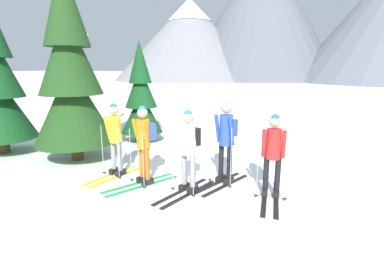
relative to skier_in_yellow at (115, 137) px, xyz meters
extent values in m
plane|color=white|center=(1.75, -0.13, -0.94)|extent=(400.00, 400.00, 0.00)
cube|color=yellow|center=(0.08, -0.12, -0.93)|extent=(0.56, 1.55, 0.02)
cube|color=yellow|center=(-0.13, -0.05, -0.93)|extent=(0.56, 1.55, 0.02)
cube|color=black|center=(0.11, -0.02, -0.86)|extent=(0.18, 0.28, 0.12)
cylinder|color=gray|center=(0.11, -0.02, -0.41)|extent=(0.11, 0.11, 0.81)
cube|color=black|center=(-0.10, 0.04, -0.86)|extent=(0.18, 0.28, 0.12)
cylinder|color=gray|center=(-0.10, 0.04, -0.41)|extent=(0.11, 0.11, 0.81)
cylinder|color=yellow|center=(0.00, 0.01, 0.18)|extent=(0.28, 0.28, 0.61)
sphere|color=tan|center=(0.00, 0.01, 0.63)|extent=(0.22, 0.22, 0.22)
sphere|color=#1E6B7A|center=(0.00, 0.01, 0.69)|extent=(0.17, 0.17, 0.17)
cylinder|color=yellow|center=(0.16, -0.10, 0.19)|extent=(0.14, 0.21, 0.58)
cylinder|color=yellow|center=(-0.19, 0.01, 0.19)|extent=(0.14, 0.21, 0.58)
cylinder|color=#A5A5AD|center=(0.21, -0.24, -0.33)|extent=(0.02, 0.02, 1.22)
cylinder|color=black|center=(0.21, -0.24, -0.88)|extent=(0.07, 0.07, 0.01)
cylinder|color=#A5A5AD|center=(-0.31, -0.08, -0.33)|extent=(0.02, 0.02, 1.22)
cylinder|color=black|center=(-0.31, -0.08, -0.88)|extent=(0.07, 0.07, 0.01)
cube|color=green|center=(0.91, -0.43, -0.93)|extent=(1.02, 1.52, 0.02)
cube|color=green|center=(0.73, -0.31, -0.93)|extent=(1.02, 1.52, 0.02)
cube|color=black|center=(0.96, -0.34, -0.86)|extent=(0.23, 0.28, 0.12)
cylinder|color=#B76019|center=(0.96, -0.34, -0.41)|extent=(0.11, 0.11, 0.82)
cube|color=black|center=(0.78, -0.22, -0.86)|extent=(0.23, 0.28, 0.12)
cylinder|color=#B76019|center=(0.78, -0.22, -0.41)|extent=(0.11, 0.11, 0.82)
cylinder|color=orange|center=(0.87, -0.28, 0.19)|extent=(0.28, 0.28, 0.62)
sphere|color=tan|center=(0.87, -0.28, 0.64)|extent=(0.22, 0.22, 0.22)
sphere|color=#1E6B7A|center=(0.87, -0.28, 0.71)|extent=(0.17, 0.17, 0.17)
cylinder|color=orange|center=(0.99, -0.43, 0.21)|extent=(0.17, 0.21, 0.59)
cylinder|color=orange|center=(0.69, -0.24, 0.21)|extent=(0.17, 0.21, 0.59)
cylinder|color=#A5A5AD|center=(1.00, -0.58, -0.32)|extent=(0.02, 0.02, 1.23)
cylinder|color=black|center=(1.00, -0.58, -0.88)|extent=(0.07, 0.07, 0.01)
cylinder|color=#A5A5AD|center=(0.55, -0.29, -0.32)|extent=(0.02, 0.02, 1.23)
cylinder|color=black|center=(0.55, -0.29, -0.88)|extent=(0.07, 0.07, 0.01)
cube|color=#384C99|center=(0.96, -0.14, 0.22)|extent=(0.31, 0.27, 0.36)
cube|color=black|center=(1.98, -0.51, -0.93)|extent=(0.67, 1.59, 0.02)
cube|color=black|center=(1.77, -0.44, -0.93)|extent=(0.67, 1.59, 0.02)
cube|color=black|center=(2.01, -0.42, -0.86)|extent=(0.19, 0.28, 0.12)
cylinder|color=gray|center=(2.01, -0.42, -0.42)|extent=(0.11, 0.11, 0.81)
cube|color=black|center=(1.81, -0.34, -0.86)|extent=(0.19, 0.28, 0.12)
cylinder|color=gray|center=(1.81, -0.34, -0.42)|extent=(0.11, 0.11, 0.81)
cylinder|color=white|center=(1.91, -0.38, 0.17)|extent=(0.28, 0.28, 0.60)
sphere|color=tan|center=(1.91, -0.38, 0.61)|extent=(0.22, 0.22, 0.22)
sphere|color=#1E6B7A|center=(1.91, -0.38, 0.68)|extent=(0.16, 0.16, 0.16)
cylinder|color=white|center=(2.06, -0.50, 0.18)|extent=(0.14, 0.21, 0.57)
cylinder|color=white|center=(1.72, -0.37, 0.18)|extent=(0.14, 0.21, 0.57)
cylinder|color=#A5A5AD|center=(2.10, -0.64, -0.34)|extent=(0.02, 0.02, 1.21)
cylinder|color=black|center=(2.10, -0.64, -0.88)|extent=(0.07, 0.07, 0.01)
cylinder|color=#A5A5AD|center=(1.60, -0.45, -0.34)|extent=(0.02, 0.02, 1.21)
cylinder|color=black|center=(1.60, -0.45, -0.88)|extent=(0.07, 0.07, 0.01)
cube|color=black|center=(1.97, -0.22, 0.20)|extent=(0.30, 0.24, 0.36)
cube|color=black|center=(2.60, 0.15, -0.93)|extent=(0.75, 1.47, 0.02)
cube|color=black|center=(2.40, 0.24, -0.93)|extent=(0.75, 1.47, 0.02)
cube|color=black|center=(2.64, 0.24, -0.86)|extent=(0.21, 0.28, 0.12)
cylinder|color=black|center=(2.64, 0.24, -0.38)|extent=(0.11, 0.11, 0.88)
cube|color=black|center=(2.44, 0.33, -0.86)|extent=(0.21, 0.28, 0.12)
cylinder|color=black|center=(2.44, 0.33, -0.38)|extent=(0.11, 0.11, 0.88)
cylinder|color=blue|center=(2.54, 0.28, 0.26)|extent=(0.28, 0.28, 0.66)
sphere|color=tan|center=(2.54, 0.28, 0.74)|extent=(0.24, 0.24, 0.24)
sphere|color=gray|center=(2.54, 0.28, 0.82)|extent=(0.18, 0.18, 0.18)
cylinder|color=blue|center=(2.68, 0.15, 0.28)|extent=(0.16, 0.22, 0.62)
cylinder|color=blue|center=(2.35, 0.31, 0.28)|extent=(0.16, 0.22, 0.62)
cylinder|color=#A5A5AD|center=(2.71, 0.01, -0.28)|extent=(0.02, 0.02, 1.31)
cylinder|color=black|center=(2.71, 0.01, -0.88)|extent=(0.07, 0.07, 0.01)
cylinder|color=#A5A5AD|center=(2.22, 0.23, -0.28)|extent=(0.02, 0.02, 1.31)
cylinder|color=black|center=(2.22, 0.23, -0.88)|extent=(0.07, 0.07, 0.01)
cube|color=#384C99|center=(2.61, 0.44, 0.30)|extent=(0.30, 0.25, 0.36)
cube|color=black|center=(3.66, -0.20, -0.93)|extent=(0.14, 1.68, 0.02)
cube|color=black|center=(3.44, -0.21, -0.93)|extent=(0.14, 1.68, 0.02)
cube|color=black|center=(3.65, -0.10, -0.86)|extent=(0.12, 0.26, 0.12)
cylinder|color=black|center=(3.65, -0.10, -0.43)|extent=(0.11, 0.11, 0.78)
cube|color=black|center=(3.43, -0.11, -0.86)|extent=(0.12, 0.26, 0.12)
cylinder|color=black|center=(3.43, -0.11, -0.43)|extent=(0.11, 0.11, 0.78)
cylinder|color=red|center=(3.54, -0.10, 0.14)|extent=(0.28, 0.28, 0.59)
sphere|color=tan|center=(3.54, -0.10, 0.57)|extent=(0.21, 0.21, 0.21)
sphere|color=#1E6B7A|center=(3.54, -0.10, 0.63)|extent=(0.16, 0.16, 0.16)
cylinder|color=red|center=(3.73, -0.16, 0.15)|extent=(0.09, 0.20, 0.56)
cylinder|color=red|center=(3.37, -0.17, 0.15)|extent=(0.09, 0.20, 0.56)
cylinder|color=#A5A5AD|center=(3.82, -0.28, -0.35)|extent=(0.02, 0.02, 1.17)
cylinder|color=black|center=(3.82, -0.28, -0.88)|extent=(0.07, 0.07, 0.01)
cylinder|color=#A5A5AD|center=(3.28, -0.29, -0.35)|extent=(0.02, 0.02, 1.17)
cylinder|color=black|center=(3.28, -0.29, -0.88)|extent=(0.07, 0.07, 0.01)
cube|color=#4C7238|center=(3.54, 0.07, 0.17)|extent=(0.26, 0.17, 0.36)
cylinder|color=#51381E|center=(-0.93, 3.16, -0.61)|extent=(0.20, 0.20, 0.65)
cone|color=#14471E|center=(-0.93, 3.16, 0.08)|extent=(1.40, 1.40, 1.38)
cone|color=#14471E|center=(-0.93, 3.16, 0.95)|extent=(1.07, 1.07, 1.38)
cone|color=#14471E|center=(-0.93, 3.16, 1.75)|extent=(0.76, 0.76, 1.38)
cylinder|color=#51381E|center=(-1.70, 0.73, -0.45)|extent=(0.31, 0.31, 0.99)
cone|color=#1E4219|center=(-1.70, 0.73, 0.60)|extent=(2.12, 2.12, 2.09)
cone|color=#1E4219|center=(-1.70, 0.73, 1.92)|extent=(1.62, 1.62, 2.09)
cone|color=#1E4219|center=(-1.70, 0.73, 3.13)|extent=(1.15, 1.15, 2.09)
cylinder|color=#51381E|center=(-4.21, 0.62, -0.49)|extent=(0.28, 0.28, 0.91)
cylinder|color=silver|center=(-2.95, 2.26, 1.67)|extent=(0.17, 0.17, 5.21)
cylinder|color=silver|center=(-3.17, 2.41, 2.74)|extent=(0.48, 0.38, 0.72)
cylinder|color=silver|center=(-2.67, 2.41, 2.29)|extent=(0.58, 0.40, 0.65)
cone|color=gray|center=(-16.01, 55.09, 7.28)|extent=(31.36, 31.36, 16.45)
cone|color=white|center=(-16.01, 55.09, 13.19)|extent=(9.29, 9.29, 4.64)
cone|color=slate|center=(-2.19, 61.07, 12.67)|extent=(33.49, 33.49, 27.22)
camera|label=1|loc=(3.67, -5.71, 1.56)|focal=27.22mm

